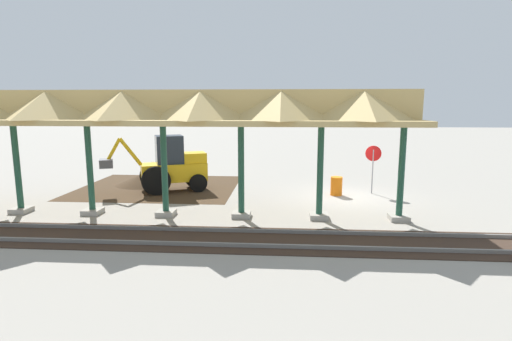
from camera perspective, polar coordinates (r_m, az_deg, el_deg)
ground_plane at (r=19.40m, az=12.89°, el=-3.77°), size 120.00×120.00×0.00m
dirt_work_zone at (r=21.84m, az=-13.69°, el=-2.31°), size 8.13×7.00×0.01m
platform_canopy at (r=15.72m, az=-13.27°, el=8.48°), size 19.24×3.20×4.90m
rail_tracks at (r=13.40m, az=16.97°, el=-9.81°), size 60.00×2.58×0.15m
stop_sign at (r=20.28m, az=16.39°, el=1.57°), size 0.75×0.17×2.37m
backhoe at (r=20.56m, az=-12.05°, el=0.61°), size 5.10×3.08×2.82m
dirt_mound at (r=22.91m, az=-15.63°, el=-1.86°), size 6.27×6.27×1.24m
traffic_barrel at (r=19.67m, az=11.41°, el=-2.19°), size 0.56×0.56×0.90m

